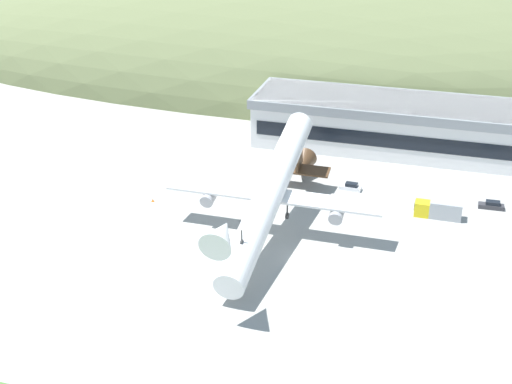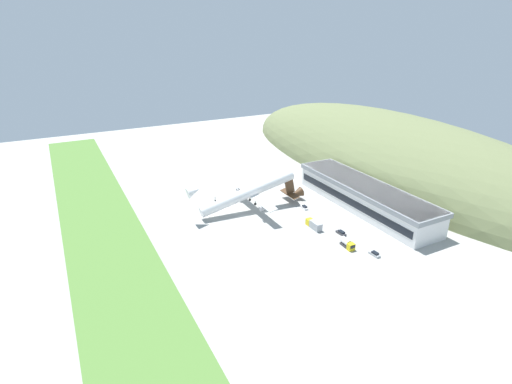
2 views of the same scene
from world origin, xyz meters
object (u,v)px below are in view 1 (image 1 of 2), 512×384
Objects in this scene: service_car_0 at (492,205)px; cargo_airplane at (271,193)px; terminal_building at (423,124)px; service_car_2 at (351,187)px; box_truck at (439,210)px; traffic_cone_0 at (153,200)px.

cargo_airplane is at bearing -149.88° from service_car_0.
cargo_airplane is at bearing -115.49° from terminal_building.
cargo_airplane is 24.66m from service_car_2.
cargo_airplane is 42.04m from service_car_0.
traffic_cone_0 is (-50.99, -8.53, -1.21)m from box_truck.
cargo_airplane is (-21.28, -44.64, 1.70)m from terminal_building.
traffic_cone_0 is (-34.24, -15.32, -0.31)m from service_car_2.
service_car_2 is (-25.81, 0.56, -0.02)m from service_car_0.
cargo_airplane is 31.11m from box_truck.
service_car_0 is at bearing 13.81° from traffic_cone_0.
terminal_building is at bearing 64.17° from service_car_2.
terminal_building is 26.49m from service_car_2.
cargo_airplane reaches higher than terminal_building.
terminal_building is 28.49m from service_car_0.
service_car_0 is at bearing 30.12° from cargo_airplane.
service_car_0 is 0.56× the size of box_truck.
traffic_cone_0 is at bearing 166.08° from cargo_airplane.
box_truck reaches higher than traffic_cone_0.
traffic_cone_0 is (-24.24, 6.01, -7.60)m from cargo_airplane.
box_truck is at bearing -79.71° from terminal_building.
terminal_building is at bearing 64.51° from cargo_airplane.
service_car_0 is at bearing -1.24° from service_car_2.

